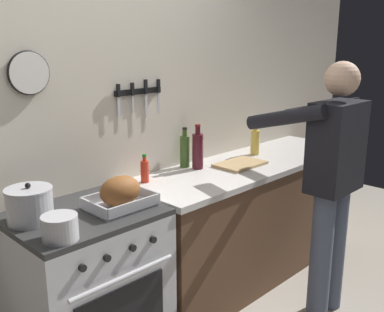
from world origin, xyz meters
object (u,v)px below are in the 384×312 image
stock_pot (30,205)px  cutting_board (240,164)px  bottle_wine_red (198,150)px  bottle_hot_sauce (145,171)px  bottle_cooking_oil (255,142)px  roasting_pan (120,193)px  bottle_olive_oil (185,151)px  person_cook (331,175)px  saucepan (60,228)px  stove (88,289)px

stock_pot → cutting_board: bearing=-3.2°
stock_pot → bottle_wine_red: size_ratio=0.73×
bottle_hot_sauce → bottle_cooking_oil: (1.07, -0.06, 0.03)m
roasting_pan → bottle_olive_oil: (0.80, 0.32, 0.04)m
stock_pot → person_cook: bearing=-24.9°
bottle_wine_red → bottle_cooking_oil: bottle_wine_red is taller
bottle_olive_oil → person_cook: bearing=-67.2°
bottle_cooking_oil → bottle_wine_red: bearing=176.1°
bottle_olive_oil → cutting_board: bearing=-39.4°
bottle_hot_sauce → cutting_board: bearing=-14.0°
stock_pot → bottle_wine_red: 1.27m
saucepan → bottle_cooking_oil: bearing=9.9°
bottle_olive_oil → bottle_cooking_oil: bearing=-11.8°
bottle_hot_sauce → bottle_olive_oil: size_ratio=0.64×
person_cook → bottle_hot_sauce: size_ratio=9.07×
cutting_board → bottle_cooking_oil: bearing=19.9°
cutting_board → bottle_olive_oil: 0.42m
cutting_board → bottle_cooking_oil: size_ratio=1.44×
stock_pot → bottle_cooking_oil: bearing=1.0°
stove → saucepan: bearing=-139.0°
person_cook → bottle_wine_red: person_cook is taller
bottle_hot_sauce → bottle_wine_red: (0.46, -0.02, 0.06)m
cutting_board → bottle_wine_red: bearing=149.4°
bottle_wine_red → bottle_olive_oil: size_ratio=1.10×
stock_pot → bottle_olive_oil: bearing=7.8°
saucepan → cutting_board: (1.55, 0.21, -0.05)m
stock_pot → bottle_cooking_oil: bottle_cooking_oil is taller
cutting_board → bottle_wine_red: 0.34m
stock_pot → bottle_hot_sauce: size_ratio=1.26×
saucepan → bottle_wine_red: bearing=16.2°
person_cook → stock_pot: 1.79m
stock_pot → cutting_board: (1.55, -0.09, -0.08)m
stove → saucepan: (-0.25, -0.22, 0.51)m
stove → saucepan: size_ratio=5.45×
stove → person_cook: size_ratio=0.54×
person_cook → saucepan: person_cook is taller
stock_pot → saucepan: size_ratio=1.40×
bottle_hot_sauce → bottle_wine_red: 0.47m
stove → bottle_wine_red: bearing=8.4°
bottle_cooking_oil → bottle_olive_oil: bottle_olive_oil is taller
bottle_hot_sauce → bottle_wine_red: bottle_wine_red is taller
saucepan → person_cook: bearing=-15.8°
person_cook → roasting_pan: 1.33m
person_cook → bottle_hot_sauce: (-0.81, 0.85, 0.02)m
person_cook → bottle_wine_red: bearing=20.3°
bottle_wine_red → bottle_olive_oil: 0.10m
saucepan → cutting_board: bearing=7.6°
stove → bottle_olive_oil: (0.99, 0.24, 0.57)m
roasting_pan → bottle_olive_oil: size_ratio=1.23×
roasting_pan → stock_pot: 0.46m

